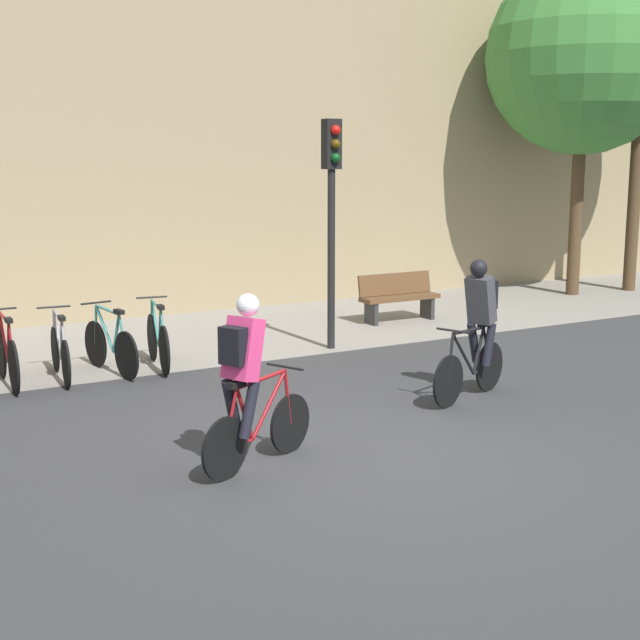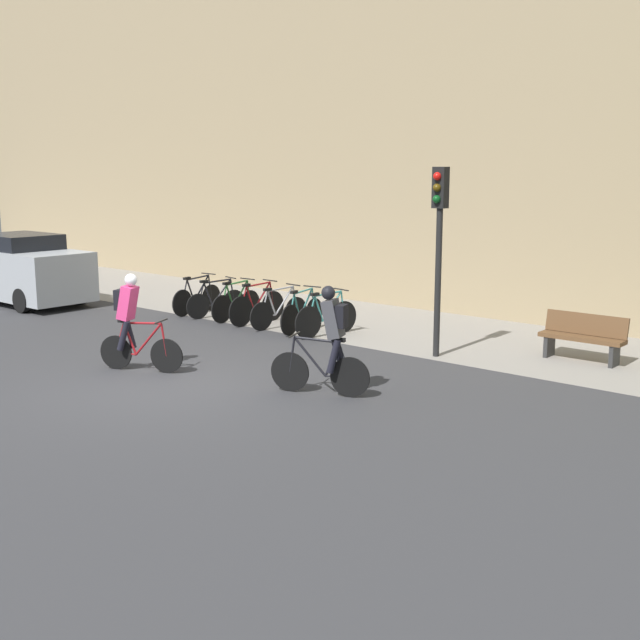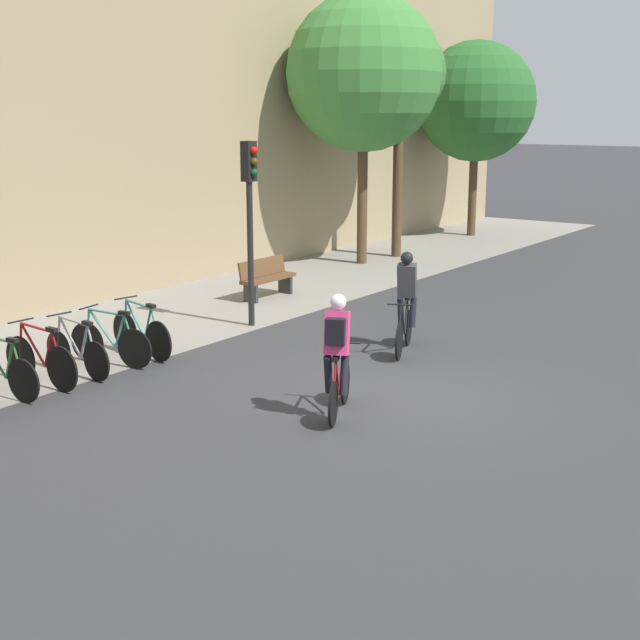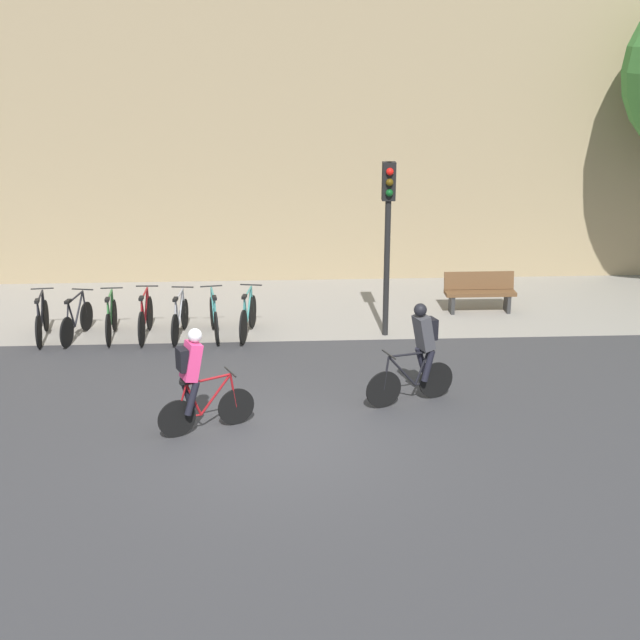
{
  "view_description": "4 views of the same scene",
  "coord_description": "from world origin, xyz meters",
  "px_view_note": "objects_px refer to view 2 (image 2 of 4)",
  "views": [
    {
      "loc": [
        -4.81,
        -7.25,
        3.03
      ],
      "look_at": [
        0.56,
        2.22,
        1.03
      ],
      "focal_mm": 50.0,
      "sensor_mm": 36.0,
      "label": 1
    },
    {
      "loc": [
        10.29,
        -8.11,
        3.56
      ],
      "look_at": [
        1.08,
        2.7,
        0.87
      ],
      "focal_mm": 45.0,
      "sensor_mm": 36.0,
      "label": 2
    },
    {
      "loc": [
        -11.01,
        -6.22,
        4.15
      ],
      "look_at": [
        0.39,
        1.83,
        0.87
      ],
      "focal_mm": 50.0,
      "sensor_mm": 36.0,
      "label": 3
    },
    {
      "loc": [
        -0.03,
        -12.61,
        6.25
      ],
      "look_at": [
        0.75,
        2.58,
        1.1
      ],
      "focal_mm": 50.0,
      "sensor_mm": 36.0,
      "label": 4
    }
  ],
  "objects_px": {
    "parked_bike_5": "(302,314)",
    "parked_bike_4": "(279,311)",
    "parked_bike_0": "(197,298)",
    "parked_bike_3": "(257,306)",
    "cyclist_pink": "(131,319)",
    "parked_car": "(23,270)",
    "parked_bike_1": "(216,301)",
    "parked_bike_6": "(326,317)",
    "cyclist_grey": "(330,337)",
    "parked_bike_2": "(236,304)",
    "bench": "(583,337)",
    "traffic_light_pole": "(439,227)"
  },
  "relations": [
    {
      "from": "cyclist_grey",
      "to": "parked_bike_3",
      "type": "relative_size",
      "value": 1.01
    },
    {
      "from": "parked_bike_6",
      "to": "parked_car",
      "type": "height_order",
      "value": "parked_car"
    },
    {
      "from": "cyclist_grey",
      "to": "parked_bike_2",
      "type": "height_order",
      "value": "cyclist_grey"
    },
    {
      "from": "cyclist_pink",
      "to": "parked_car",
      "type": "relative_size",
      "value": 0.41
    },
    {
      "from": "parked_bike_0",
      "to": "parked_bike_1",
      "type": "height_order",
      "value": "parked_bike_0"
    },
    {
      "from": "parked_bike_3",
      "to": "parked_bike_4",
      "type": "height_order",
      "value": "parked_bike_3"
    },
    {
      "from": "cyclist_grey",
      "to": "parked_bike_2",
      "type": "xyz_separation_m",
      "value": [
        -5.82,
        3.51,
        -0.55
      ]
    },
    {
      "from": "cyclist_grey",
      "to": "parked_bike_5",
      "type": "relative_size",
      "value": 1.06
    },
    {
      "from": "parked_bike_2",
      "to": "parked_bike_4",
      "type": "xyz_separation_m",
      "value": [
        1.4,
        -0.0,
        -0.0
      ]
    },
    {
      "from": "parked_bike_0",
      "to": "bench",
      "type": "bearing_deg",
      "value": 8.19
    },
    {
      "from": "parked_bike_5",
      "to": "parked_bike_4",
      "type": "bearing_deg",
      "value": -179.91
    },
    {
      "from": "parked_bike_6",
      "to": "parked_bike_3",
      "type": "bearing_deg",
      "value": -179.99
    },
    {
      "from": "parked_bike_2",
      "to": "parked_bike_3",
      "type": "distance_m",
      "value": 0.7
    },
    {
      "from": "parked_bike_1",
      "to": "parked_bike_2",
      "type": "bearing_deg",
      "value": 0.1
    },
    {
      "from": "parked_bike_1",
      "to": "cyclist_grey",
      "type": "bearing_deg",
      "value": -28.29
    },
    {
      "from": "parked_bike_6",
      "to": "traffic_light_pole",
      "type": "bearing_deg",
      "value": -2.32
    },
    {
      "from": "traffic_light_pole",
      "to": "parked_bike_1",
      "type": "bearing_deg",
      "value": 178.97
    },
    {
      "from": "parked_bike_4",
      "to": "parked_bike_1",
      "type": "bearing_deg",
      "value": -180.0
    },
    {
      "from": "cyclist_grey",
      "to": "parked_car",
      "type": "height_order",
      "value": "parked_car"
    },
    {
      "from": "cyclist_grey",
      "to": "traffic_light_pole",
      "type": "xyz_separation_m",
      "value": [
        -0.16,
        3.39,
        1.55
      ]
    },
    {
      "from": "cyclist_grey",
      "to": "parked_bike_2",
      "type": "bearing_deg",
      "value": 148.89
    },
    {
      "from": "parked_bike_0",
      "to": "parked_bike_4",
      "type": "bearing_deg",
      "value": -0.0
    },
    {
      "from": "traffic_light_pole",
      "to": "bench",
      "type": "bearing_deg",
      "value": 32.48
    },
    {
      "from": "cyclist_pink",
      "to": "parked_bike_3",
      "type": "xyz_separation_m",
      "value": [
        -1.41,
        4.56,
        -0.53
      ]
    },
    {
      "from": "parked_bike_1",
      "to": "parked_bike_3",
      "type": "xyz_separation_m",
      "value": [
        1.4,
        0.0,
        0.03
      ]
    },
    {
      "from": "parked_bike_6",
      "to": "traffic_light_pole",
      "type": "distance_m",
      "value": 3.53
    },
    {
      "from": "parked_bike_0",
      "to": "parked_bike_3",
      "type": "height_order",
      "value": "parked_bike_3"
    },
    {
      "from": "parked_bike_0",
      "to": "parked_car",
      "type": "xyz_separation_m",
      "value": [
        -4.75,
        -1.96,
        0.5
      ]
    },
    {
      "from": "cyclist_pink",
      "to": "parked_bike_0",
      "type": "xyz_separation_m",
      "value": [
        -3.51,
        4.56,
        -0.55
      ]
    },
    {
      "from": "parked_bike_2",
      "to": "traffic_light_pole",
      "type": "relative_size",
      "value": 0.45
    },
    {
      "from": "parked_bike_5",
      "to": "parked_car",
      "type": "bearing_deg",
      "value": -166.66
    },
    {
      "from": "parked_bike_4",
      "to": "traffic_light_pole",
      "type": "relative_size",
      "value": 0.47
    },
    {
      "from": "parked_bike_6",
      "to": "parked_bike_4",
      "type": "bearing_deg",
      "value": -179.95
    },
    {
      "from": "parked_bike_3",
      "to": "traffic_light_pole",
      "type": "relative_size",
      "value": 0.48
    },
    {
      "from": "parked_bike_0",
      "to": "traffic_light_pole",
      "type": "height_order",
      "value": "traffic_light_pole"
    },
    {
      "from": "parked_car",
      "to": "parked_bike_4",
      "type": "bearing_deg",
      "value": 14.52
    },
    {
      "from": "cyclist_pink",
      "to": "parked_bike_4",
      "type": "distance_m",
      "value": 4.65
    },
    {
      "from": "cyclist_pink",
      "to": "cyclist_grey",
      "type": "height_order",
      "value": "cyclist_grey"
    },
    {
      "from": "parked_bike_0",
      "to": "bench",
      "type": "height_order",
      "value": "parked_bike_0"
    },
    {
      "from": "bench",
      "to": "parked_car",
      "type": "height_order",
      "value": "parked_car"
    },
    {
      "from": "parked_bike_3",
      "to": "bench",
      "type": "distance_m",
      "value": 7.37
    },
    {
      "from": "cyclist_pink",
      "to": "parked_car",
      "type": "height_order",
      "value": "parked_car"
    },
    {
      "from": "parked_bike_0",
      "to": "parked_bike_1",
      "type": "relative_size",
      "value": 1.06
    },
    {
      "from": "parked_bike_4",
      "to": "parked_bike_5",
      "type": "relative_size",
      "value": 1.01
    },
    {
      "from": "cyclist_pink",
      "to": "parked_bike_1",
      "type": "height_order",
      "value": "cyclist_pink"
    },
    {
      "from": "cyclist_grey",
      "to": "parked_bike_4",
      "type": "distance_m",
      "value": 5.66
    },
    {
      "from": "cyclist_grey",
      "to": "parked_car",
      "type": "relative_size",
      "value": 0.41
    },
    {
      "from": "parked_bike_3",
      "to": "parked_bike_5",
      "type": "height_order",
      "value": "parked_bike_3"
    },
    {
      "from": "cyclist_grey",
      "to": "traffic_light_pole",
      "type": "relative_size",
      "value": 0.49
    },
    {
      "from": "parked_bike_1",
      "to": "parked_bike_6",
      "type": "bearing_deg",
      "value": 0.02
    }
  ]
}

